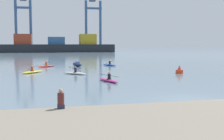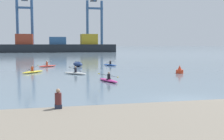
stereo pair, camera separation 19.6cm
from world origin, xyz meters
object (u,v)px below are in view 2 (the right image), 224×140
gantry_crane_west (24,14)px  capsized_dinghy (78,64)px  gantry_crane_west_mid (95,17)px  seated_onlooker (58,100)px  kayak_yellow (33,72)px  kayak_red (47,66)px  channel_buoy (180,70)px  container_barge (58,46)px  kayak_magenta (108,80)px  kayak_blue (110,65)px  kayak_white (75,73)px

gantry_crane_west → capsized_dinghy: 88.88m
gantry_crane_west_mid → seated_onlooker: bearing=-100.3°
kayak_yellow → seated_onlooker: size_ratio=3.20×
gantry_crane_west → kayak_red: size_ratio=11.56×
gantry_crane_west_mid → kayak_red: size_ratio=10.54×
channel_buoy → seated_onlooker: bearing=-128.3°
gantry_crane_west → gantry_crane_west_mid: gantry_crane_west is taller
container_barge → kayak_red: (-4.79, -79.64, -2.45)m
gantry_crane_west_mid → kayak_magenta: bearing=-98.8°
gantry_crane_west_mid → kayak_blue: (-12.53, -89.80, -16.23)m
channel_buoy → kayak_yellow: size_ratio=0.35×
gantry_crane_west → kayak_magenta: 108.01m
kayak_red → kayak_white: (3.17, -12.02, -0.00)m
kayak_magenta → seated_onlooker: (-5.29, -13.92, 0.98)m
channel_buoy → kayak_red: kayak_red is taller
container_barge → channel_buoy: (10.97, -93.53, -2.26)m
capsized_dinghy → seated_onlooker: bearing=-97.6°
capsized_dinghy → kayak_red: kayak_red is taller
container_barge → gantry_crane_west: size_ratio=1.40×
container_barge → gantry_crane_west: 20.54m
kayak_white → kayak_yellow: bearing=151.3°
capsized_dinghy → channel_buoy: size_ratio=2.82×
kayak_blue → kayak_red: bearing=-180.0°
channel_buoy → kayak_blue: (-5.67, 13.89, -0.19)m
kayak_magenta → kayak_red: bearing=106.1°
channel_buoy → seated_onlooker: seated_onlooker is taller
capsized_dinghy → kayak_magenta: 19.47m
channel_buoy → kayak_blue: channel_buoy is taller
kayak_magenta → seated_onlooker: bearing=-110.8°
gantry_crane_west_mid → capsized_dinghy: gantry_crane_west_mid is taller
channel_buoy → container_barge: bearing=96.7°
gantry_crane_west → kayak_white: size_ratio=12.30×
capsized_dinghy → kayak_yellow: kayak_yellow is taller
container_barge → gantry_crane_west_mid: (17.83, 10.16, 13.79)m
gantry_crane_west → channel_buoy: 104.41m
kayak_red → seated_onlooker: seated_onlooker is taller
gantry_crane_west_mid → kayak_blue: bearing=-97.9°
kayak_blue → capsized_dinghy: bearing=-179.3°
capsized_dinghy → channel_buoy: 17.67m
capsized_dinghy → kayak_red: size_ratio=0.93×
gantry_crane_west → kayak_red: gantry_crane_west is taller
seated_onlooker → gantry_crane_west: bearing=94.5°
kayak_blue → channel_buoy: bearing=-67.8°
kayak_white → channel_buoy: bearing=-8.4°
gantry_crane_west → kayak_blue: (19.09, -86.28, -16.15)m
gantry_crane_west_mid → capsized_dinghy: 93.02m
container_barge → gantry_crane_west_mid: bearing=29.7°
container_barge → gantry_crane_west: bearing=154.3°
kayak_blue → seated_onlooker: bearing=-106.3°
container_barge → kayak_white: bearing=-91.0°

